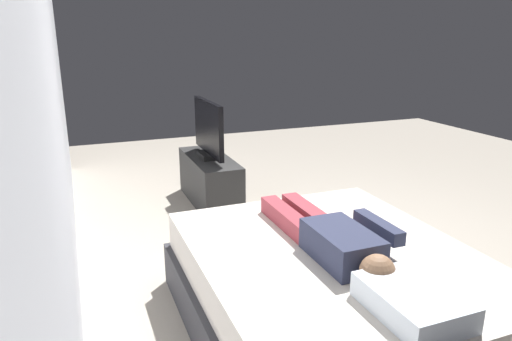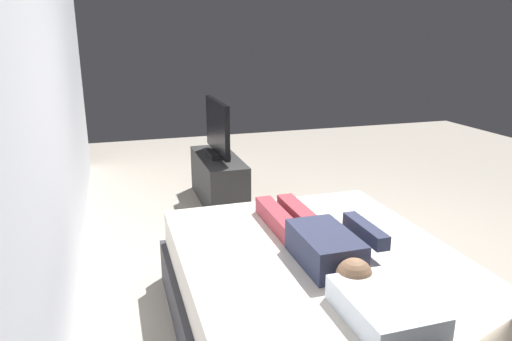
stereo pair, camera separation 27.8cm
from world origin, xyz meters
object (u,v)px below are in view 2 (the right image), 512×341
object	(u,v)px
bed	(318,297)
pillow	(384,307)
person	(317,239)
tv_stand	(219,179)
tv	(217,130)
remote	(366,232)

from	to	relation	value
bed	pillow	distance (m)	0.74
person	tv_stand	xyz separation A→B (m)	(2.44, 0.03, -0.37)
bed	tv_stand	bearing A→B (deg)	0.84
person	tv	xyz separation A→B (m)	(2.44, 0.03, 0.16)
tv_stand	person	bearing A→B (deg)	-179.33
pillow	tv_stand	distance (m)	3.15
tv_stand	bed	bearing A→B (deg)	-179.16
bed	tv	distance (m)	2.52
bed	tv	bearing A→B (deg)	0.84
bed	tv	xyz separation A→B (m)	(2.47, 0.04, 0.52)
remote	tv_stand	size ratio (longest dim) A/B	0.14
pillow	remote	xyz separation A→B (m)	(0.84, -0.40, -0.05)
remote	bed	bearing A→B (deg)	114.36
remote	tv	bearing A→B (deg)	10.74
bed	tv_stand	world-z (taller)	bed
remote	tv_stand	bearing A→B (deg)	10.74
pillow	remote	bearing A→B (deg)	-25.24
bed	pillow	world-z (taller)	pillow
person	tv_stand	world-z (taller)	person
person	tv	world-z (taller)	tv
tv_stand	tv	xyz separation A→B (m)	(0.00, -0.00, 0.53)
pillow	person	size ratio (longest dim) A/B	0.38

